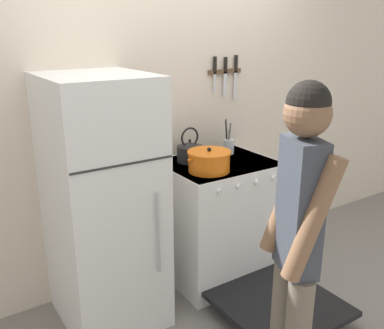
# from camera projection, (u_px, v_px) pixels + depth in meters

# --- Properties ---
(ground_plane) EXTENTS (14.00, 14.00, 0.00)m
(ground_plane) POSITION_uv_depth(u_px,v_px,m) (164.00, 265.00, 3.52)
(ground_plane) COLOR slate
(wall_back) EXTENTS (10.00, 0.06, 2.55)m
(wall_back) POSITION_uv_depth(u_px,v_px,m) (158.00, 111.00, 3.16)
(wall_back) COLOR beige
(wall_back) RESTS_ON ground_plane
(refrigerator) EXTENTS (0.61, 0.72, 1.61)m
(refrigerator) POSITION_uv_depth(u_px,v_px,m) (103.00, 204.00, 2.68)
(refrigerator) COLOR white
(refrigerator) RESTS_ON ground_plane
(stove_range) EXTENTS (0.80, 1.39, 0.92)m
(stove_range) POSITION_uv_depth(u_px,v_px,m) (220.00, 221.00, 3.25)
(stove_range) COLOR white
(stove_range) RESTS_ON ground_plane
(dutch_oven_pot) EXTENTS (0.34, 0.30, 0.17)m
(dutch_oven_pot) POSITION_uv_depth(u_px,v_px,m) (209.00, 161.00, 2.92)
(dutch_oven_pot) COLOR orange
(dutch_oven_pot) RESTS_ON stove_range
(tea_kettle) EXTENTS (0.24, 0.19, 0.26)m
(tea_kettle) POSITION_uv_depth(u_px,v_px,m) (190.00, 151.00, 3.13)
(tea_kettle) COLOR black
(tea_kettle) RESTS_ON stove_range
(utensil_jar) EXTENTS (0.08, 0.08, 0.28)m
(utensil_jar) POSITION_uv_depth(u_px,v_px,m) (229.00, 145.00, 3.33)
(utensil_jar) COLOR silver
(utensil_jar) RESTS_ON stove_range
(person) EXTENTS (0.35, 0.40, 1.67)m
(person) POSITION_uv_depth(u_px,v_px,m) (297.00, 243.00, 1.90)
(person) COLOR #6B6051
(person) RESTS_ON ground_plane
(wall_knife_strip) EXTENTS (0.31, 0.03, 0.35)m
(wall_knife_strip) POSITION_uv_depth(u_px,v_px,m) (225.00, 71.00, 3.34)
(wall_knife_strip) COLOR brown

